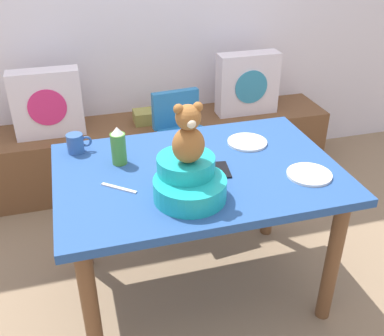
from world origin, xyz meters
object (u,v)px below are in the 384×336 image
object	(u,v)px
pillow_floral_left	(47,104)
teddy_bear	(188,135)
dinner_plate_near	(247,142)
dining_table	(198,189)
highchair	(183,138)
pillow_floral_right	(247,84)
infant_seat_teal	(189,181)
dinner_plate_far	(309,174)
book_stack	(148,116)
cell_phone	(221,170)
coffee_mug	(76,143)
ketchup_bottle	(118,146)

from	to	relation	value
pillow_floral_left	teddy_bear	distance (m)	1.52
pillow_floral_left	dinner_plate_near	xyz separation A→B (m)	(0.98, -0.98, 0.07)
dining_table	dinner_plate_near	bearing A→B (deg)	30.12
pillow_floral_left	highchair	bearing A→B (deg)	-27.70
pillow_floral_right	infant_seat_teal	bearing A→B (deg)	-120.78
pillow_floral_right	infant_seat_teal	world-z (taller)	same
teddy_bear	dinner_plate_far	size ratio (longest dim) A/B	1.25
dining_table	book_stack	bearing A→B (deg)	90.63
dining_table	cell_phone	bearing A→B (deg)	-23.04
pillow_floral_right	book_stack	size ratio (longest dim) A/B	2.20
coffee_mug	highchair	bearing A→B (deg)	33.78
infant_seat_teal	cell_phone	size ratio (longest dim) A/B	2.29
infant_seat_teal	ketchup_bottle	size ratio (longest dim) A/B	1.78
cell_phone	highchair	bearing A→B (deg)	-83.86
ketchup_bottle	dining_table	bearing A→B (deg)	-24.69
highchair	dinner_plate_near	world-z (taller)	highchair
pillow_floral_right	ketchup_bottle	size ratio (longest dim) A/B	2.38
dinner_plate_far	teddy_bear	bearing A→B (deg)	-179.12
highchair	cell_phone	bearing A→B (deg)	-91.83
book_stack	infant_seat_teal	distance (m)	1.42
book_stack	infant_seat_teal	size ratio (longest dim) A/B	0.61
pillow_floral_right	book_stack	world-z (taller)	pillow_floral_right
teddy_bear	coffee_mug	distance (m)	0.71
dining_table	teddy_bear	world-z (taller)	teddy_bear
highchair	ketchup_bottle	size ratio (longest dim) A/B	4.27
ketchup_bottle	dinner_plate_near	world-z (taller)	ketchup_bottle
pillow_floral_left	pillow_floral_right	distance (m)	1.38
pillow_floral_left	dinner_plate_far	distance (m)	1.77
coffee_mug	cell_phone	bearing A→B (deg)	-30.19
book_stack	dining_table	xyz separation A→B (m)	(0.01, -1.19, 0.13)
pillow_floral_left	teddy_bear	bearing A→B (deg)	-67.32
book_stack	dinner_plate_far	xyz separation A→B (m)	(0.47, -1.38, 0.24)
pillow_floral_left	book_stack	bearing A→B (deg)	1.83
pillow_floral_left	dinner_plate_far	size ratio (longest dim) A/B	2.20
dinner_plate_near	cell_phone	xyz separation A→B (m)	(-0.22, -0.22, -0.00)
pillow_floral_left	coffee_mug	xyz separation A→B (m)	(0.15, -0.85, 0.11)
book_stack	highchair	world-z (taller)	highchair
highchair	pillow_floral_right	bearing A→B (deg)	35.15
dinner_plate_near	teddy_bear	bearing A→B (deg)	-137.33
book_stack	dinner_plate_near	xyz separation A→B (m)	(0.33, -1.00, 0.24)
ketchup_bottle	teddy_bear	bearing A→B (deg)	-56.10
dinner_plate_near	cell_phone	world-z (taller)	dinner_plate_near
pillow_floral_left	dining_table	xyz separation A→B (m)	(0.67, -1.17, -0.05)
pillow_floral_right	dining_table	xyz separation A→B (m)	(-0.71, -1.17, -0.05)
pillow_floral_right	infant_seat_teal	size ratio (longest dim) A/B	1.33
dinner_plate_far	book_stack	bearing A→B (deg)	109.01
cell_phone	dinner_plate_near	bearing A→B (deg)	-126.02
ketchup_bottle	dinner_plate_near	xyz separation A→B (m)	(0.65, 0.03, -0.08)
highchair	ketchup_bottle	distance (m)	0.81
highchair	coffee_mug	distance (m)	0.82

